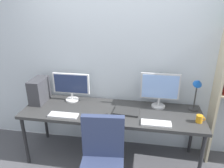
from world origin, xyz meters
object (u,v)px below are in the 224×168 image
pc_tower (39,90)px  monitor_right (160,89)px  keyboard_left (63,115)px  laptop_closed (127,111)px  desk_lamp (197,88)px  computer_mouse (106,116)px  desk (111,114)px  monitor_left (71,86)px  coffee_mug (200,119)px  keyboard_right (156,123)px

pc_tower → monitor_right: bearing=3.9°
keyboard_left → laptop_closed: laptop_closed is taller
desk_lamp → computer_mouse: size_ratio=4.83×
desk → monitor_left: bearing=160.5°
desk → computer_mouse: computer_mouse is taller
monitor_right → desk_lamp: bearing=-4.7°
coffee_mug → desk_lamp: bearing=92.1°
desk_lamp → coffee_mug: (0.01, -0.28, -0.27)m
desk_lamp → laptop_closed: 0.92m
pc_tower → laptop_closed: (1.22, -0.11, -0.16)m
monitor_right → laptop_closed: (-0.40, -0.22, -0.25)m
desk_lamp → laptop_closed: desk_lamp is taller
desk_lamp → coffee_mug: bearing=-87.9°
desk → coffee_mug: size_ratio=21.63×
coffee_mug → monitor_right: bearing=145.1°
laptop_closed → keyboard_right: bearing=-26.7°
keyboard_left → monitor_left: bearing=95.2°
desk → desk_lamp: bearing=9.5°
pc_tower → desk: bearing=-5.6°
pc_tower → keyboard_right: pc_tower is taller
desk_lamp → coffee_mug: size_ratio=4.37×
keyboard_left → computer_mouse: (0.52, 0.07, 0.01)m
computer_mouse → coffee_mug: bearing=2.9°
monitor_right → laptop_closed: size_ratio=1.55×
monitor_left → desk_lamp: desk_lamp is taller
monitor_left → keyboard_left: size_ratio=1.41×
desk_lamp → computer_mouse: desk_lamp is taller
keyboard_left → pc_tower: bearing=144.7°
desk_lamp → keyboard_right: size_ratio=1.34×
desk → computer_mouse: (-0.04, -0.16, 0.07)m
pc_tower → keyboard_left: (0.47, -0.33, -0.16)m
monitor_right → laptop_closed: bearing=-151.2°
monitor_left → pc_tower: monitor_left is taller
desk → monitor_left: size_ratio=4.47×
keyboard_left → keyboard_right: same height
monitor_right → monitor_left: bearing=-180.0°
keyboard_left → computer_mouse: size_ratio=3.78×
keyboard_right → computer_mouse: computer_mouse is taller
computer_mouse → coffee_mug: size_ratio=0.91×
computer_mouse → desk_lamp: bearing=17.3°
pc_tower → coffee_mug: (2.08, -0.21, -0.12)m
monitor_left → monitor_right: (1.20, 0.00, 0.04)m
pc_tower → laptop_closed: 1.24m
monitor_right → desk_lamp: 0.45m
desk → coffee_mug: coffee_mug is taller
keyboard_right → desk_lamp: bearing=39.8°
desk → laptop_closed: 0.21m
monitor_right → coffee_mug: bearing=-34.9°
monitor_right → pc_tower: 1.63m
pc_tower → coffee_mug: pc_tower is taller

